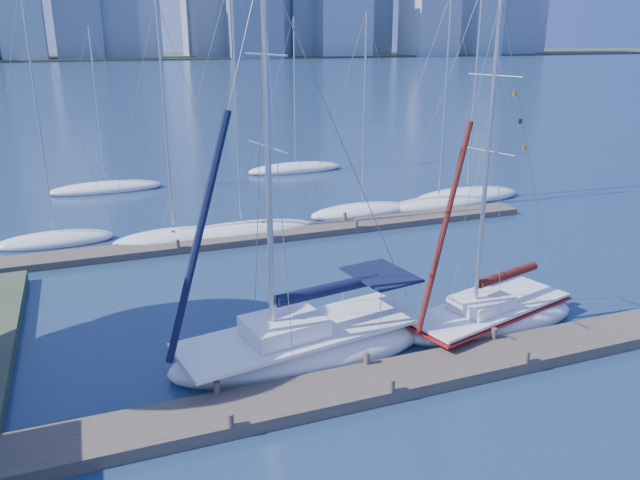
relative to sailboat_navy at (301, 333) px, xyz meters
name	(u,v)px	position (x,y,z in m)	size (l,w,h in m)	color
ground	(378,388)	(1.68, -2.67, -0.98)	(700.00, 700.00, 0.00)	#172B4A
near_dock	(378,382)	(1.68, -2.67, -0.78)	(26.00, 2.00, 0.40)	#4A3F36
far_dock	(285,234)	(3.68, 13.33, -0.80)	(30.00, 1.80, 0.36)	#4A3F36
far_shore	(90,57)	(1.68, 317.33, -0.98)	(800.00, 100.00, 1.50)	#38472D
sailboat_navy	(301,333)	(0.00, 0.00, 0.00)	(9.61, 4.52, 13.42)	white
sailboat_maroon	(490,302)	(7.57, -0.21, 0.05)	(7.94, 4.37, 12.40)	white
bg_boat_0	(55,239)	(-8.25, 16.54, -0.71)	(6.29, 3.02, 13.48)	white
bg_boat_1	(174,238)	(-2.23, 14.53, -0.71)	(6.85, 3.69, 12.85)	white
bg_boat_2	(242,231)	(1.49, 14.39, -0.71)	(8.85, 4.57, 13.95)	white
bg_boat_3	(362,211)	(9.59, 15.88, -0.72)	(7.13, 3.60, 12.31)	white
bg_boat_4	(439,203)	(15.00, 15.71, -0.72)	(8.00, 4.79, 13.49)	white
bg_boat_5	(467,196)	(17.80, 16.70, -0.69)	(8.30, 5.20, 13.99)	white
bg_boat_6	(106,188)	(-5.07, 28.05, -0.74)	(8.05, 5.19, 11.61)	white
bg_boat_7	(296,168)	(9.85, 29.63, -0.72)	(8.32, 4.23, 12.41)	white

